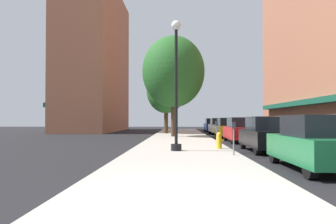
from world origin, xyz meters
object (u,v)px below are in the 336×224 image
Objects in this scene: lamppost at (176,82)px; car_black at (266,135)px; car_blue at (212,125)px; car_green at (316,143)px; parking_meter_far at (234,134)px; tree_near at (166,91)px; fire_hydrant at (219,140)px; car_white at (219,126)px; car_red at (241,130)px; parking_meter_near at (217,129)px; tree_mid at (173,72)px; car_yellow at (228,128)px.

lamppost is 1.37× the size of car_black.
car_green is at bearing -90.92° from car_blue.
parking_meter_far is 0.20× the size of tree_near.
fire_hydrant is 0.18× the size of car_blue.
fire_hydrant is at bearing 172.43° from car_black.
car_blue is at bearing 85.03° from fire_hydrant.
car_white is (1.95, 21.16, -0.14)m from parking_meter_far.
fire_hydrant is at bearing -95.29° from car_white.
lamppost reaches higher than car_black.
lamppost is at bearing -100.13° from car_blue.
car_red is at bearing 90.58° from car_green.
parking_meter_near is (0.22, 3.03, 0.43)m from fire_hydrant.
car_blue is (4.56, 13.49, -4.69)m from tree_mid.
parking_meter_far is 3.67m from car_green.
car_black and car_red have the same top height.
car_green is 1.00× the size of car_black.
car_blue is (0.00, 30.99, 0.00)m from car_green.
car_red is at bearing 77.81° from parking_meter_far.
parking_meter_near is 5.95m from parking_meter_far.
car_blue reaches higher than fire_hydrant.
car_yellow is (1.95, 14.83, -0.14)m from parking_meter_far.
parking_meter_far is 20.98m from tree_near.
parking_meter_far is 0.30× the size of car_yellow.
car_black is 18.57m from car_white.
lamppost is 4.50× the size of parking_meter_near.
parking_meter_far is 0.30× the size of car_black.
tree_mid is at bearing 107.18° from parking_meter_near.
tree_near is 8.55m from car_yellow.
tree_mid is 9.41m from car_white.
car_blue is (2.17, 24.96, 0.29)m from fire_hydrant.
tree_mid reaches higher than car_yellow.
fire_hydrant is 0.18× the size of car_yellow.
lamppost is 0.89× the size of tree_near.
fire_hydrant is 12.11m from car_yellow.
car_green is 30.99m from car_blue.
car_black is at bearing -68.89° from tree_mid.
car_red reaches higher than parking_meter_near.
fire_hydrant is 2.21m from car_black.
car_black is at bearing -73.16° from tree_near.
car_red is (2.17, 6.11, 0.29)m from fire_hydrant.
parking_meter_far is 14.96m from car_yellow.
car_black is at bearing -88.51° from car_white.
tree_near is at bearing 103.50° from car_green.
car_white is 1.00× the size of car_blue.
car_black is (4.56, -11.81, -4.69)m from tree_mid.
parking_meter_near is 0.20× the size of tree_near.
car_green is (4.24, -4.87, -2.39)m from lamppost.
lamppost reaches higher than car_green.
car_white is at bearing 8.02° from tree_near.
car_green is 17.94m from car_yellow.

